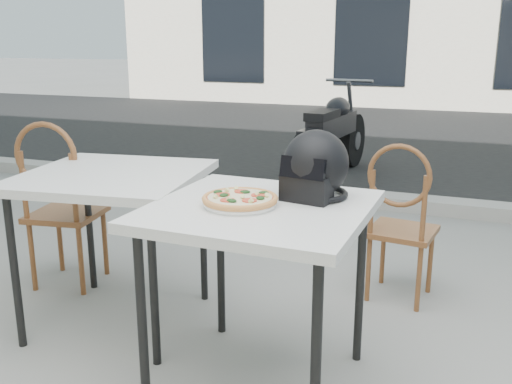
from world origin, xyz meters
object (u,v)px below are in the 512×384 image
(cafe_table_main, at_px, (260,222))
(pizza, at_px, (240,198))
(cafe_table_side, at_px, (113,186))
(cafe_chair_side, at_px, (58,197))
(cafe_chair_main, at_px, (400,215))
(motorcycle, at_px, (332,137))
(helmet, at_px, (315,168))
(plate, at_px, (240,204))

(cafe_table_main, xyz_separation_m, pizza, (-0.07, -0.04, 0.10))
(cafe_table_main, distance_m, cafe_table_side, 0.94)
(cafe_table_main, relative_size, cafe_chair_side, 0.86)
(cafe_chair_main, height_order, motorcycle, motorcycle)
(pizza, xyz_separation_m, helmet, (0.24, 0.23, 0.10))
(helmet, relative_size, cafe_chair_side, 0.32)
(cafe_chair_main, height_order, cafe_chair_side, cafe_chair_side)
(cafe_chair_main, bearing_deg, cafe_table_side, 37.56)
(cafe_table_main, distance_m, pizza, 0.13)
(motorcycle, bearing_deg, cafe_table_side, -88.66)
(plate, height_order, cafe_table_side, plate)
(cafe_table_side, distance_m, motorcycle, 3.63)
(plate, relative_size, cafe_chair_side, 0.32)
(helmet, height_order, motorcycle, helmet)
(pizza, height_order, cafe_chair_side, cafe_chair_side)
(helmet, distance_m, cafe_chair_side, 1.71)
(cafe_table_main, bearing_deg, plate, -151.59)
(plate, height_order, cafe_chair_main, cafe_chair_main)
(plate, distance_m, cafe_table_side, 0.89)
(pizza, relative_size, cafe_chair_main, 0.43)
(helmet, distance_m, cafe_chair_main, 0.99)
(cafe_table_main, height_order, plate, plate)
(cafe_table_main, xyz_separation_m, cafe_chair_side, (-1.46, 0.53, -0.17))
(cafe_chair_main, bearing_deg, motorcycle, -61.63)
(cafe_table_side, bearing_deg, motorcycle, 85.53)
(plate, bearing_deg, cafe_table_main, 28.41)
(cafe_table_main, distance_m, cafe_chair_side, 1.57)
(cafe_table_main, xyz_separation_m, cafe_chair_main, (0.45, 1.05, -0.22))
(cafe_table_main, xyz_separation_m, cafe_table_side, (-0.90, 0.28, 0.00))
(cafe_table_main, relative_size, motorcycle, 0.42)
(cafe_chair_main, xyz_separation_m, cafe_table_side, (-1.35, -0.77, 0.22))
(helmet, bearing_deg, plate, -126.34)
(cafe_table_main, bearing_deg, cafe_table_side, 162.76)
(cafe_chair_main, distance_m, cafe_chair_side, 1.98)
(plate, relative_size, cafe_chair_main, 0.35)
(plate, relative_size, helmet, 0.98)
(pizza, xyz_separation_m, motorcycle, (-0.55, 3.92, -0.38))
(helmet, bearing_deg, cafe_chair_main, 82.05)
(helmet, relative_size, cafe_chair_main, 0.36)
(cafe_chair_side, bearing_deg, pizza, 148.24)
(cafe_table_main, bearing_deg, cafe_chair_side, 160.03)
(cafe_chair_main, bearing_deg, cafe_chair_side, 22.94)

